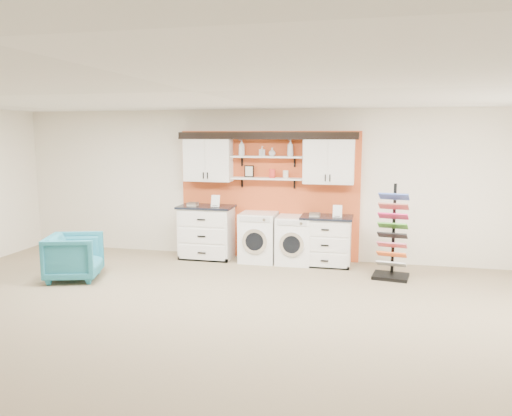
% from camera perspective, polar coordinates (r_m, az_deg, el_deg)
% --- Properties ---
extents(floor, '(10.00, 10.00, 0.00)m').
position_cam_1_polar(floor, '(6.00, -6.42, -14.65)').
color(floor, gray).
rests_on(floor, ground).
extents(ceiling, '(10.00, 10.00, 0.00)m').
position_cam_1_polar(ceiling, '(5.54, -6.91, 13.07)').
color(ceiling, white).
rests_on(ceiling, wall_back).
extents(wall_back, '(10.00, 0.00, 10.00)m').
position_cam_1_polar(wall_back, '(9.43, 1.50, 2.71)').
color(wall_back, silver).
rests_on(wall_back, floor).
extents(accent_panel, '(3.40, 0.07, 2.40)m').
position_cam_1_polar(accent_panel, '(9.42, 1.45, 1.48)').
color(accent_panel, '#CD5023').
rests_on(accent_panel, wall_back).
extents(upper_cabinet_left, '(0.90, 0.35, 0.84)m').
position_cam_1_polar(upper_cabinet_left, '(9.49, -5.48, 5.61)').
color(upper_cabinet_left, white).
rests_on(upper_cabinet_left, wall_back).
extents(upper_cabinet_right, '(0.90, 0.35, 0.84)m').
position_cam_1_polar(upper_cabinet_right, '(9.03, 8.32, 5.42)').
color(upper_cabinet_right, white).
rests_on(upper_cabinet_right, wall_back).
extents(shelf_lower, '(1.32, 0.28, 0.03)m').
position_cam_1_polar(shelf_lower, '(9.22, 1.25, 3.39)').
color(shelf_lower, white).
rests_on(shelf_lower, wall_back).
extents(shelf_upper, '(1.32, 0.28, 0.03)m').
position_cam_1_polar(shelf_upper, '(9.20, 1.26, 5.87)').
color(shelf_upper, white).
rests_on(shelf_upper, wall_back).
extents(crown_molding, '(3.30, 0.41, 0.13)m').
position_cam_1_polar(crown_molding, '(9.20, 1.29, 8.35)').
color(crown_molding, black).
rests_on(crown_molding, wall_back).
extents(picture_frame, '(0.18, 0.02, 0.22)m').
position_cam_1_polar(picture_frame, '(9.34, -0.79, 4.22)').
color(picture_frame, black).
rests_on(picture_frame, shelf_lower).
extents(canister_red, '(0.11, 0.11, 0.16)m').
position_cam_1_polar(canister_red, '(9.20, 1.87, 3.96)').
color(canister_red, red).
rests_on(canister_red, shelf_lower).
extents(canister_cream, '(0.10, 0.10, 0.14)m').
position_cam_1_polar(canister_cream, '(9.15, 3.41, 3.87)').
color(canister_cream, silver).
rests_on(canister_cream, shelf_lower).
extents(base_cabinet_left, '(1.03, 0.66, 1.01)m').
position_cam_1_polar(base_cabinet_left, '(9.51, -5.65, -2.75)').
color(base_cabinet_left, white).
rests_on(base_cabinet_left, floor).
extents(base_cabinet_right, '(0.91, 0.66, 0.90)m').
position_cam_1_polar(base_cabinet_right, '(9.07, 8.05, -3.70)').
color(base_cabinet_right, white).
rests_on(base_cabinet_right, floor).
extents(washer, '(0.65, 0.71, 0.91)m').
position_cam_1_polar(washer, '(9.25, 0.30, -3.33)').
color(washer, white).
rests_on(washer, floor).
extents(dryer, '(0.62, 0.71, 0.87)m').
position_cam_1_polar(dryer, '(9.13, 4.41, -3.64)').
color(dryer, white).
rests_on(dryer, floor).
extents(sample_rack, '(0.63, 0.55, 1.55)m').
position_cam_1_polar(sample_rack, '(8.48, 15.27, -4.41)').
color(sample_rack, black).
rests_on(sample_rack, floor).
extents(armchair, '(1.02, 1.00, 0.74)m').
position_cam_1_polar(armchair, '(8.65, -20.06, -5.26)').
color(armchair, teal).
rests_on(armchair, floor).
extents(soap_bottle_a, '(0.16, 0.16, 0.30)m').
position_cam_1_polar(soap_bottle_a, '(9.30, -1.66, 6.90)').
color(soap_bottle_a, silver).
rests_on(soap_bottle_a, shelf_upper).
extents(soap_bottle_b, '(0.11, 0.11, 0.18)m').
position_cam_1_polar(soap_bottle_b, '(9.21, 0.70, 6.53)').
color(soap_bottle_b, silver).
rests_on(soap_bottle_b, shelf_upper).
extents(soap_bottle_c, '(0.16, 0.16, 0.15)m').
position_cam_1_polar(soap_bottle_c, '(9.17, 1.85, 6.43)').
color(soap_bottle_c, silver).
rests_on(soap_bottle_c, shelf_upper).
extents(soap_bottle_d, '(0.16, 0.16, 0.30)m').
position_cam_1_polar(soap_bottle_d, '(9.11, 3.94, 6.87)').
color(soap_bottle_d, silver).
rests_on(soap_bottle_d, shelf_upper).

